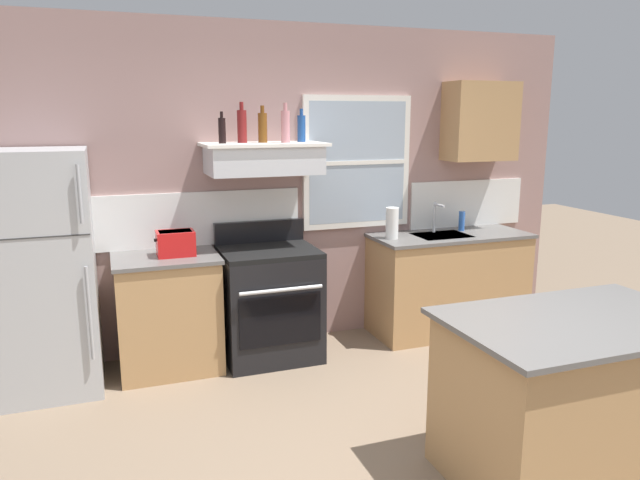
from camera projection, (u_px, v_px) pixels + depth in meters
name	position (u px, v px, depth m)	size (l,w,h in m)	color
ground_plane	(402.00, 474.00, 3.32)	(16.00, 16.00, 0.00)	#7A6651
back_wall	(288.00, 187.00, 5.10)	(5.40, 0.11, 2.70)	gray
refrigerator	(43.00, 273.00, 4.20)	(0.70, 0.72, 1.73)	#B7BABC
counter_left_of_stove	(168.00, 313.00, 4.62)	(0.79, 0.63, 0.91)	tan
toaster	(176.00, 243.00, 4.52)	(0.30, 0.20, 0.19)	red
stove_range	(269.00, 302.00, 4.85)	(0.76, 0.69, 1.09)	black
range_hood_shelf	(264.00, 158.00, 4.70)	(0.96, 0.52, 0.24)	silver
bottle_balsamic_dark	(222.00, 130.00, 4.54)	(0.06, 0.06, 0.24)	black
bottle_red_label_wine	(242.00, 126.00, 4.63)	(0.07, 0.07, 0.31)	maroon
bottle_amber_wine	(263.00, 127.00, 4.67)	(0.07, 0.07, 0.29)	brown
bottle_rose_pink	(285.00, 126.00, 4.67)	(0.07, 0.07, 0.31)	#C67F84
bottle_blue_liqueur	(301.00, 128.00, 4.79)	(0.07, 0.07, 0.26)	#1E478C
counter_right_with_sink	(448.00, 282.00, 5.45)	(1.43, 0.63, 0.91)	tan
sink_faucet	(436.00, 214.00, 5.38)	(0.03, 0.17, 0.28)	silver
paper_towel_roll	(392.00, 223.00, 5.14)	(0.11, 0.11, 0.27)	white
dish_soap_bottle	(462.00, 221.00, 5.49)	(0.06, 0.06, 0.18)	blue
kitchen_island	(573.00, 398.00, 3.23)	(1.40, 0.90, 0.91)	tan
upper_cabinet_right	(480.00, 121.00, 5.40)	(0.64, 0.32, 0.70)	tan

